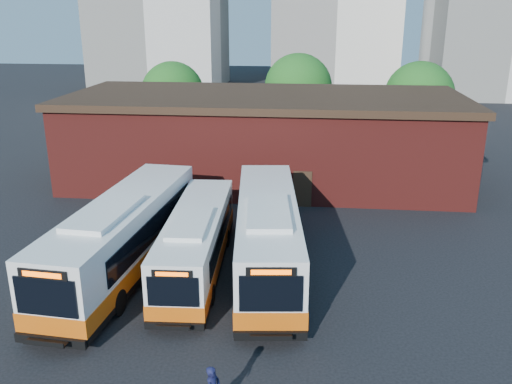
# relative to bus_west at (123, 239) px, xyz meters

# --- Properties ---
(ground) EXTENTS (220.00, 220.00, 0.00)m
(ground) POSITION_rel_bus_west_xyz_m (5.32, -3.72, -1.73)
(ground) COLOR black
(bus_west) EXTENTS (3.98, 14.14, 3.81)m
(bus_west) POSITION_rel_bus_west_xyz_m (0.00, 0.00, 0.00)
(bus_west) COLOR silver
(bus_west) RESTS_ON ground
(bus_midwest) EXTENTS (2.94, 11.68, 3.16)m
(bus_midwest) POSITION_rel_bus_west_xyz_m (3.47, 0.44, -0.30)
(bus_midwest) COLOR silver
(bus_midwest) RESTS_ON ground
(bus_mideast) EXTENTS (4.18, 13.80, 3.71)m
(bus_mideast) POSITION_rel_bus_west_xyz_m (6.84, 1.03, -0.04)
(bus_mideast) COLOR silver
(bus_mideast) RESTS_ON ground
(depot_building) EXTENTS (28.60, 12.60, 6.40)m
(depot_building) POSITION_rel_bus_west_xyz_m (5.32, 16.28, 1.53)
(depot_building) COLOR maroon
(depot_building) RESTS_ON ground
(tree_west) EXTENTS (6.00, 6.00, 7.65)m
(tree_west) POSITION_rel_bus_west_xyz_m (-4.68, 28.28, 2.92)
(tree_west) COLOR #382314
(tree_west) RESTS_ON ground
(tree_mid) EXTENTS (6.56, 6.56, 8.36)m
(tree_mid) POSITION_rel_bus_west_xyz_m (7.32, 30.28, 3.35)
(tree_mid) COLOR #382314
(tree_mid) RESTS_ON ground
(tree_east) EXTENTS (6.24, 6.24, 7.96)m
(tree_east) POSITION_rel_bus_west_xyz_m (18.32, 27.28, 3.10)
(tree_east) COLOR #382314
(tree_east) RESTS_ON ground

